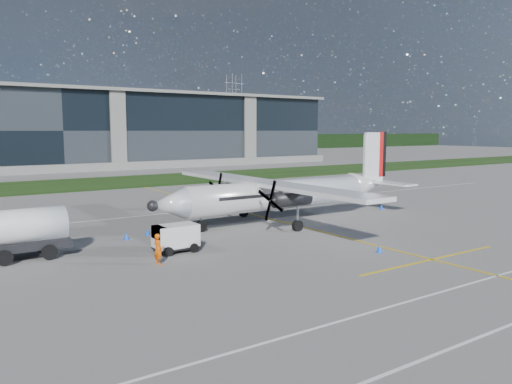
% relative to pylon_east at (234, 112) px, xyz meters
% --- Properties ---
extents(ground, '(400.00, 400.00, 0.00)m').
position_rel_pylon_east_xyz_m(ground, '(-85.00, -110.00, -15.00)').
color(ground, slate).
rests_on(ground, ground).
extents(grass_strip, '(400.00, 18.00, 0.04)m').
position_rel_pylon_east_xyz_m(grass_strip, '(-85.00, -102.00, -14.98)').
color(grass_strip, black).
rests_on(grass_strip, ground).
extents(terminal_building, '(120.00, 20.00, 15.00)m').
position_rel_pylon_east_xyz_m(terminal_building, '(-85.00, -70.00, -7.50)').
color(terminal_building, black).
rests_on(terminal_building, ground).
extents(tree_line, '(400.00, 6.00, 6.00)m').
position_rel_pylon_east_xyz_m(tree_line, '(-85.00, -10.00, -12.00)').
color(tree_line, black).
rests_on(tree_line, ground).
extents(pylon_east, '(9.00, 4.60, 30.00)m').
position_rel_pylon_east_xyz_m(pylon_east, '(0.00, 0.00, 0.00)').
color(pylon_east, gray).
rests_on(pylon_east, ground).
extents(yellow_taxiway_centerline, '(0.20, 70.00, 0.01)m').
position_rel_pylon_east_xyz_m(yellow_taxiway_centerline, '(-82.00, -140.00, -14.99)').
color(yellow_taxiway_centerline, yellow).
rests_on(yellow_taxiway_centerline, ground).
extents(turboprop_aircraft, '(23.85, 24.73, 7.42)m').
position_rel_pylon_east_xyz_m(turboprop_aircraft, '(-81.56, -141.22, -11.29)').
color(turboprop_aircraft, white).
rests_on(turboprop_aircraft, ground).
extents(baggage_tug, '(2.87, 1.72, 1.72)m').
position_rel_pylon_east_xyz_m(baggage_tug, '(-93.69, -145.81, -14.14)').
color(baggage_tug, silver).
rests_on(baggage_tug, ground).
extents(ground_crew_person, '(0.76, 0.94, 2.04)m').
position_rel_pylon_east_xyz_m(ground_crew_person, '(-95.78, -147.96, -13.98)').
color(ground_crew_person, '#F25907').
rests_on(ground_crew_person, ground).
extents(safety_cone_stbdwing, '(0.36, 0.36, 0.50)m').
position_rel_pylon_east_xyz_m(safety_cone_stbdwing, '(-83.19, -128.91, -14.75)').
color(safety_cone_stbdwing, blue).
rests_on(safety_cone_stbdwing, ground).
extents(safety_cone_portwing, '(0.36, 0.36, 0.50)m').
position_rel_pylon_east_xyz_m(safety_cone_portwing, '(-83.25, -153.05, -14.75)').
color(safety_cone_portwing, blue).
rests_on(safety_cone_portwing, ground).
extents(safety_cone_tail, '(0.36, 0.36, 0.50)m').
position_rel_pylon_east_xyz_m(safety_cone_tail, '(-70.07, -141.37, -14.75)').
color(safety_cone_tail, blue).
rests_on(safety_cone_tail, ground).
extents(safety_cone_nose_port, '(0.36, 0.36, 0.50)m').
position_rel_pylon_east_xyz_m(safety_cone_nose_port, '(-92.21, -142.38, -14.75)').
color(safety_cone_nose_port, blue).
rests_on(safety_cone_nose_port, ground).
extents(safety_cone_nose_stbd, '(0.36, 0.36, 0.50)m').
position_rel_pylon_east_xyz_m(safety_cone_nose_stbd, '(-93.26, -140.08, -14.75)').
color(safety_cone_nose_stbd, blue).
rests_on(safety_cone_nose_stbd, ground).
extents(safety_cone_fwd, '(0.36, 0.36, 0.50)m').
position_rel_pylon_east_xyz_m(safety_cone_fwd, '(-95.06, -140.66, -14.75)').
color(safety_cone_fwd, blue).
rests_on(safety_cone_fwd, ground).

